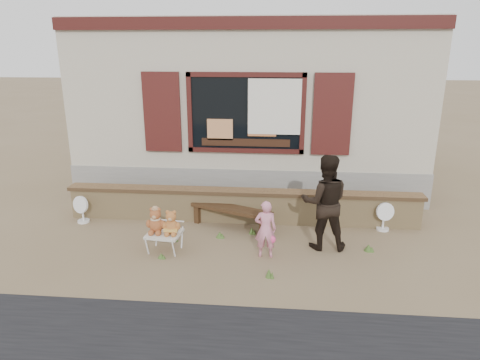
# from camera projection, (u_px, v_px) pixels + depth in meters

# --- Properties ---
(ground) EXTENTS (80.00, 80.00, 0.00)m
(ground) POSITION_uv_depth(u_px,v_px,m) (237.00, 242.00, 7.78)
(ground) COLOR brown
(ground) RESTS_ON ground
(shopfront) EXTENTS (8.04, 5.13, 4.00)m
(shopfront) POSITION_uv_depth(u_px,v_px,m) (253.00, 101.00, 11.44)
(shopfront) COLOR #B5A892
(shopfront) RESTS_ON ground
(brick_wall) EXTENTS (7.10, 0.36, 0.67)m
(brick_wall) POSITION_uv_depth(u_px,v_px,m) (242.00, 205.00, 8.62)
(brick_wall) COLOR tan
(brick_wall) RESTS_ON ground
(bench) EXTENTS (1.66, 0.96, 0.42)m
(bench) POSITION_uv_depth(u_px,v_px,m) (231.00, 213.00, 8.31)
(bench) COLOR #311F11
(bench) RESTS_ON ground
(folding_chair) EXTENTS (0.61, 0.56, 0.35)m
(folding_chair) POSITION_uv_depth(u_px,v_px,m) (164.00, 234.00, 7.36)
(folding_chair) COLOR beige
(folding_chair) RESTS_ON ground
(teddy_bear_left) EXTENTS (0.37, 0.33, 0.46)m
(teddy_bear_left) POSITION_uv_depth(u_px,v_px,m) (156.00, 220.00, 7.30)
(teddy_bear_left) COLOR brown
(teddy_bear_left) RESTS_ON folding_chair
(teddy_bear_right) EXTENTS (0.34, 0.31, 0.43)m
(teddy_bear_right) POSITION_uv_depth(u_px,v_px,m) (171.00, 222.00, 7.25)
(teddy_bear_right) COLOR #995A2A
(teddy_bear_right) RESTS_ON folding_chair
(child) EXTENTS (0.37, 0.25, 1.00)m
(child) POSITION_uv_depth(u_px,v_px,m) (266.00, 229.00, 7.11)
(child) COLOR pink
(child) RESTS_ON ground
(adult) EXTENTS (0.83, 0.65, 1.69)m
(adult) POSITION_uv_depth(u_px,v_px,m) (325.00, 202.00, 7.35)
(adult) COLOR black
(adult) RESTS_ON ground
(fan_left) EXTENTS (0.36, 0.24, 0.56)m
(fan_left) POSITION_uv_depth(u_px,v_px,m) (82.00, 209.00, 8.58)
(fan_left) COLOR white
(fan_left) RESTS_ON ground
(fan_right) EXTENTS (0.37, 0.24, 0.57)m
(fan_right) POSITION_uv_depth(u_px,v_px,m) (384.00, 216.00, 8.21)
(fan_right) COLOR white
(fan_right) RESTS_ON ground
(grass_tufts) EXTENTS (3.66, 1.68, 0.15)m
(grass_tufts) POSITION_uv_depth(u_px,v_px,m) (256.00, 245.00, 7.54)
(grass_tufts) COLOR #416026
(grass_tufts) RESTS_ON ground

